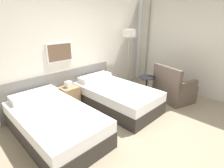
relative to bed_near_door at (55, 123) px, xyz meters
The scene contains 9 objects.
ground_plane 1.63m from the bed_near_door, 38.00° to the right, with size 16.00×16.00×0.00m, color gray.
wall_headboard 1.93m from the bed_near_door, 40.80° to the left, with size 10.00×0.10×2.70m.
wall_window 4.09m from the bed_near_door, 16.45° to the right, with size 0.21×4.53×2.70m.
bed_near_door is the anchor object (origin of this frame).
bed_near_window 1.61m from the bed_near_door, ahead, with size 1.13×2.03×0.64m.
nightstand 1.12m from the bed_near_door, 43.70° to the left, with size 0.40×0.38×0.66m.
floor_lamp 3.27m from the bed_near_door, 13.97° to the left, with size 0.27×0.27×1.76m.
side_table 2.57m from the bed_near_door, ahead, with size 0.43×0.43×0.61m.
armchair 3.06m from the bed_near_door, 15.32° to the right, with size 0.95×1.07×0.94m.
Camera 1 is at (-2.46, -1.67, 2.03)m, focal length 28.00 mm.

